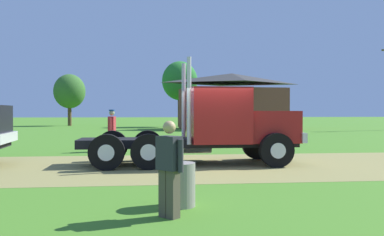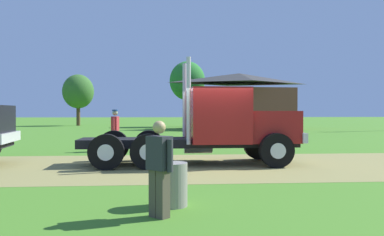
% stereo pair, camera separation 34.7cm
% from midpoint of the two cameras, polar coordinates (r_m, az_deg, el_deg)
% --- Properties ---
extents(ground_plane, '(200.00, 200.00, 0.00)m').
position_cam_midpoint_polar(ground_plane, '(13.36, 2.00, -6.69)').
color(ground_plane, '#457E24').
extents(dirt_track, '(120.00, 6.64, 0.01)m').
position_cam_midpoint_polar(dirt_track, '(13.36, 2.00, -6.67)').
color(dirt_track, olive).
rests_on(dirt_track, ground_plane).
extents(truck_foreground_white, '(7.34, 2.67, 3.48)m').
position_cam_midpoint_polar(truck_foreground_white, '(13.78, 2.87, -1.27)').
color(truck_foreground_white, black).
rests_on(truck_foreground_white, ground_plane).
extents(visitor_walking_mid, '(0.46, 0.46, 1.62)m').
position_cam_midpoint_polar(visitor_walking_mid, '(6.88, -4.65, -6.73)').
color(visitor_walking_mid, '#2D2D33').
rests_on(visitor_walking_mid, ground_plane).
extents(visitor_far_side, '(0.33, 0.58, 1.84)m').
position_cam_midpoint_polar(visitor_far_side, '(18.34, -11.68, -1.45)').
color(visitor_far_side, '#B22D33').
rests_on(visitor_far_side, ground_plane).
extents(steel_barrel, '(0.59, 0.59, 0.82)m').
position_cam_midpoint_polar(steel_barrel, '(7.74, -3.06, -9.27)').
color(steel_barrel, gray).
rests_on(steel_barrel, ground_plane).
extents(shed_building, '(10.77, 7.01, 5.51)m').
position_cam_midpoint_polar(shed_building, '(40.61, 5.35, 2.23)').
color(shed_building, brown).
rests_on(shed_building, ground_plane).
extents(tree_mid, '(3.71, 3.71, 6.16)m').
position_cam_midpoint_polar(tree_mid, '(50.81, -16.96, 3.57)').
color(tree_mid, '#513823').
rests_on(tree_mid, ground_plane).
extents(tree_right, '(3.96, 3.96, 7.33)m').
position_cam_midpoint_polar(tree_right, '(45.76, -1.95, 5.19)').
color(tree_right, '#513823').
rests_on(tree_right, ground_plane).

